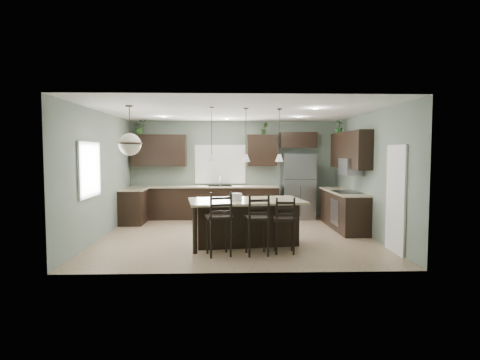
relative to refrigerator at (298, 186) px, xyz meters
name	(u,v)px	position (x,y,z in m)	size (l,w,h in m)	color
ground	(236,236)	(-1.82, -2.39, -0.93)	(6.00, 6.00, 0.00)	#9E8466
pantry_door	(396,199)	(1.15, -3.94, 0.09)	(0.04, 0.82, 2.04)	white
window_back	(220,164)	(-2.22, 0.35, 0.62)	(1.35, 0.02, 1.00)	white
window_left	(89,170)	(-4.81, -3.19, 0.62)	(0.02, 1.10, 1.00)	white
left_return_cabs	(133,207)	(-4.52, -0.69, -0.48)	(0.60, 0.90, 0.90)	black
left_return_countertop	(134,189)	(-4.50, -0.69, -0.01)	(0.66, 0.96, 0.04)	#C4B794
back_lower_cabs	(205,203)	(-2.67, 0.06, -0.48)	(4.20, 0.60, 0.90)	black
back_countertop	(204,187)	(-2.67, 0.04, -0.01)	(4.20, 0.66, 0.04)	#C4B794
sink_inset	(220,186)	(-2.22, 0.04, 0.01)	(0.70, 0.45, 0.01)	gray
faucet	(220,181)	(-2.22, 0.01, 0.16)	(0.02, 0.02, 0.28)	silver
back_upper_left	(159,150)	(-3.97, 0.19, 1.02)	(1.55, 0.34, 0.90)	black
back_upper_right	(262,150)	(-1.02, 0.19, 1.02)	(0.85, 0.34, 0.90)	black
fridge_header	(298,140)	(0.03, 0.19, 1.32)	(1.05, 0.34, 0.45)	black
right_lower_cabs	(343,210)	(0.88, -1.51, -0.48)	(0.60, 2.35, 0.90)	black
right_countertop	(343,192)	(0.86, -1.51, -0.01)	(0.66, 2.35, 0.04)	#C4B794
cooktop	(346,192)	(0.86, -1.79, 0.02)	(0.58, 0.75, 0.02)	black
wall_oven_front	(334,212)	(0.57, -1.79, -0.48)	(0.01, 0.72, 0.60)	gray
right_upper_cabs	(350,150)	(1.01, -1.51, 1.02)	(0.34, 2.35, 0.90)	black
microwave	(351,167)	(0.96, -1.79, 0.62)	(0.40, 0.75, 0.40)	gray
refrigerator	(298,186)	(0.00, 0.00, 0.00)	(0.90, 0.74, 1.85)	gray
kitchen_island	(246,222)	(-1.64, -3.18, -0.46)	(2.30, 1.31, 0.92)	black
serving_dish	(236,197)	(-1.84, -3.21, 0.07)	(0.24, 0.24, 0.14)	silver
bar_stool_left	(219,223)	(-2.18, -4.07, -0.33)	(0.44, 0.44, 1.19)	black
bar_stool_center	(257,224)	(-1.48, -4.05, -0.35)	(0.42, 0.42, 1.14)	black
bar_stool_right	(284,225)	(-0.95, -3.92, -0.39)	(0.40, 0.40, 1.08)	black
pendant_left	(212,135)	(-2.34, -3.28, 1.32)	(0.17, 0.17, 1.10)	silver
pendant_center	(246,135)	(-1.64, -3.18, 1.32)	(0.17, 0.17, 1.10)	white
pendant_right	(279,135)	(-0.95, -3.09, 1.32)	(0.17, 0.17, 1.10)	white
chandelier	(130,130)	(-3.90, -3.54, 1.39)	(0.47, 0.47, 0.96)	beige
plant_back_left	(140,127)	(-4.50, 0.16, 1.68)	(0.36, 0.31, 0.40)	#305826
plant_back_right	(264,129)	(-0.96, 0.16, 1.65)	(0.19, 0.16, 0.35)	#2D4A20
plant_right_wall	(339,127)	(0.98, -0.63, 1.66)	(0.20, 0.20, 0.36)	#224A20
room_shell	(236,161)	(-1.82, -2.39, 0.77)	(6.00, 6.00, 6.00)	slate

